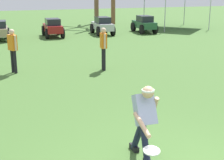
% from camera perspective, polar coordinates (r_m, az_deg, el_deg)
% --- Properties ---
extents(frisbee_thrower, '(0.46, 1.11, 1.41)m').
position_cam_1_polar(frisbee_thrower, '(6.01, 5.38, -6.39)').
color(frisbee_thrower, '#191E38').
rests_on(frisbee_thrower, ground_plane).
extents(frisbee_in_flight, '(0.28, 0.28, 0.06)m').
position_cam_1_polar(frisbee_in_flight, '(5.46, 6.60, -11.60)').
color(frisbee_in_flight, white).
extents(teammate_near_sideline, '(0.23, 0.50, 1.56)m').
position_cam_1_polar(teammate_near_sideline, '(12.49, -1.42, 5.88)').
color(teammate_near_sideline, black).
rests_on(teammate_near_sideline, ground_plane).
extents(teammate_deep, '(0.33, 0.47, 1.56)m').
position_cam_1_polar(teammate_deep, '(12.56, -16.18, 5.32)').
color(teammate_deep, black).
rests_on(teammate_deep, ground_plane).
extents(parked_car_slot_d, '(1.08, 2.20, 1.10)m').
position_cam_1_polar(parked_car_slot_d, '(21.16, -9.83, 8.61)').
color(parked_car_slot_d, maroon).
rests_on(parked_car_slot_d, ground_plane).
extents(parked_car_slot_e, '(1.09, 2.20, 1.10)m').
position_cam_1_polar(parked_car_slot_e, '(21.93, -1.61, 9.07)').
color(parked_car_slot_e, '#B7BABF').
rests_on(parked_car_slot_e, ground_plane).
extents(parked_car_slot_f, '(1.10, 2.21, 1.10)m').
position_cam_1_polar(parked_car_slot_f, '(22.91, 5.38, 9.28)').
color(parked_car_slot_f, '#235133').
rests_on(parked_car_slot_f, ground_plane).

